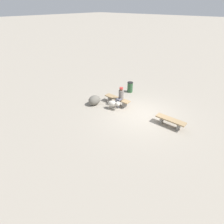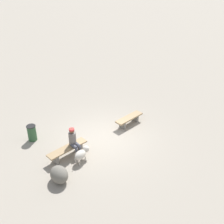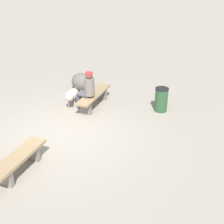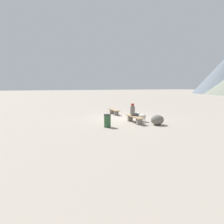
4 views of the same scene
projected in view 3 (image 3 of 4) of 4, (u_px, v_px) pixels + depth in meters
The scene contains 7 objects.
ground at pixel (62, 135), 8.37m from camera, with size 210.00×210.00×0.06m, color #9E9384.
bench_left at pixel (19, 160), 6.70m from camera, with size 1.66×0.45×0.45m.
bench_right at pixel (94, 97), 9.86m from camera, with size 1.90×0.45×0.46m.
seated_person at pixel (87, 88), 9.43m from camera, with size 0.34×0.61×1.31m.
dog at pixel (72, 95), 9.85m from camera, with size 0.91×0.49×0.61m.
trash_bin at pixel (161, 100), 9.51m from camera, with size 0.43×0.43×0.79m.
boulder at pixel (82, 82), 11.14m from camera, with size 0.66×0.85×0.65m, color #6B665B.
Camera 3 is at (-6.08, -4.05, 4.33)m, focal length 47.23 mm.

